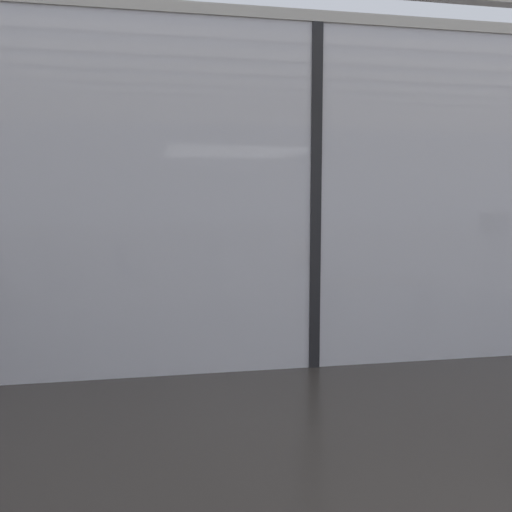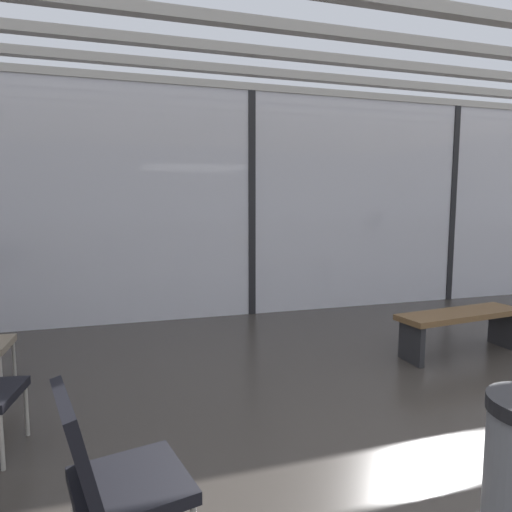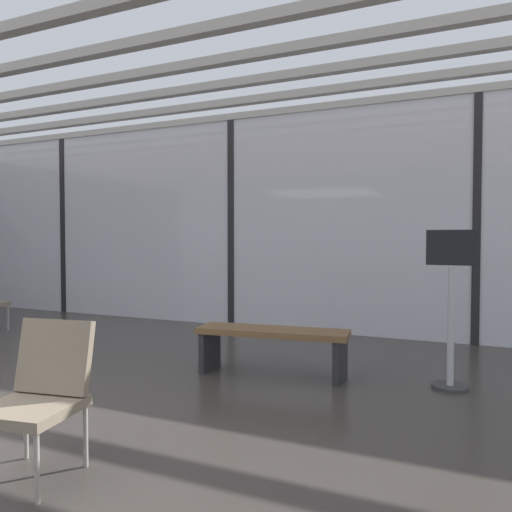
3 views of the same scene
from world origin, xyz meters
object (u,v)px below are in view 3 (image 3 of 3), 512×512
at_px(waiting_bench, 272,339).
at_px(parked_airplane, 294,217).
at_px(info_sign, 451,314).
at_px(lounge_chair_4, 41,388).

bearing_deg(waiting_bench, parked_airplane, -78.25).
xyz_separation_m(waiting_bench, info_sign, (1.63, 0.28, 0.32)).
relative_size(parked_airplane, info_sign, 7.73).
xyz_separation_m(parked_airplane, lounge_chair_4, (2.42, -11.19, -1.50)).
xyz_separation_m(lounge_chair_4, waiting_bench, (0.48, 2.39, -0.13)).
bearing_deg(info_sign, lounge_chair_4, -128.19).
distance_m(waiting_bench, info_sign, 1.68).
bearing_deg(waiting_bench, lounge_chair_4, 72.29).
bearing_deg(info_sign, waiting_bench, -170.15).
height_order(waiting_bench, info_sign, info_sign).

